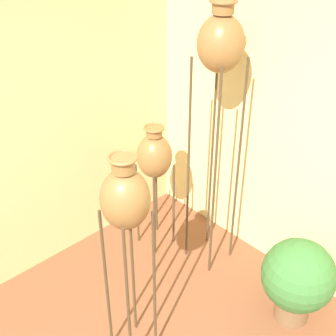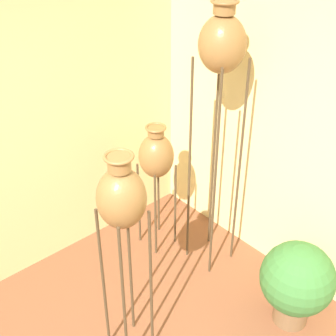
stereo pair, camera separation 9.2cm
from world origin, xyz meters
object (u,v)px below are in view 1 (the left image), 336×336
(vase_stand_tall, at_px, (220,51))
(vase_stand_short, at_px, (155,157))
(potted_plant, at_px, (298,278))
(vase_stand_medium, at_px, (125,202))

(vase_stand_tall, distance_m, vase_stand_short, 1.08)
(vase_stand_tall, relative_size, vase_stand_short, 1.86)
(vase_stand_short, bearing_deg, potted_plant, -82.71)
(vase_stand_medium, height_order, potted_plant, vase_stand_medium)
(vase_stand_medium, xyz_separation_m, vase_stand_short, (0.88, 0.73, -0.37))
(vase_stand_tall, bearing_deg, potted_plant, -92.65)
(vase_stand_tall, height_order, potted_plant, vase_stand_tall)
(vase_stand_medium, height_order, vase_stand_short, vase_stand_medium)
(vase_stand_short, xyz_separation_m, potted_plant, (0.17, -1.36, -0.51))
(vase_stand_tall, relative_size, vase_stand_medium, 1.38)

